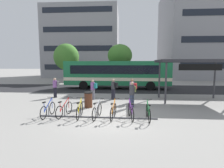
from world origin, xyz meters
The scene contains 22 objects.
ground centered at (0.00, 0.00, 0.00)m, with size 200.00×200.00×0.00m, color gray.
bus_lane_asphalt centered at (0.00, 11.25, 0.00)m, with size 80.00×7.20×0.01m, color #232326.
city_bus centered at (0.07, 11.25, 1.78)m, with size 12.08×2.83×3.20m.
bike_rack centered at (-0.63, -0.09, 0.10)m, with size 6.30×0.23×0.70m.
parked_bicycle_blue_0 centered at (-3.33, -0.06, 0.38)m, with size 0.52×1.72×0.99m.
parked_bicycle_red_1 centered at (-2.48, 0.06, 0.38)m, with size 0.54×1.70×0.99m.
parked_bicycle_yellow_2 centered at (-1.58, -0.08, 0.38)m, with size 0.52×1.72×0.99m.
parked_bicycle_silver_3 centered at (-0.64, -0.16, 0.38)m, with size 0.52×1.71×0.99m.
parked_bicycle_orange_4 centered at (0.22, -0.15, 0.38)m, with size 0.52×1.72×0.99m.
parked_bicycle_purple_5 centered at (1.14, -0.10, 0.38)m, with size 0.52×1.72×0.99m.
parked_bicycle_green_6 centered at (2.01, -0.28, 0.38)m, with size 0.52×1.72×0.99m.
transit_shelter centered at (6.05, 4.68, 2.98)m, with size 5.35×3.22×3.19m.
commuter_black_pack_0 centered at (-0.04, 4.86, 0.96)m, with size 0.60×0.48×1.66m.
commuter_red_pack_1 centered at (1.41, 3.70, 1.02)m, with size 0.58×0.43×1.77m.
commuter_olive_pack_2 centered at (1.32, 2.37, 0.98)m, with size 0.53×0.61×1.71m.
commuter_teal_pack_3 centered at (-1.69, 4.69, 0.93)m, with size 0.58×0.43×1.62m.
commuter_grey_pack_4 centered at (-5.06, 5.34, 0.98)m, with size 0.60×0.50×1.69m.
trash_bin centered at (-1.56, 2.12, 0.52)m, with size 0.55×0.55×1.03m.
street_tree_0 centered at (0.21, 16.38, 4.12)m, with size 3.54×3.54×5.74m.
street_tree_1 centered at (-8.12, 17.65, 3.99)m, with size 3.86×3.86×6.03m.
building_left_wing centered at (-8.69, 32.86, 7.66)m, with size 16.20×12.65×15.31m.
building_right_wing centered at (20.72, 28.85, 8.84)m, with size 23.06×13.92×17.67m.
Camera 1 is at (0.73, -8.99, 2.83)m, focal length 27.75 mm.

